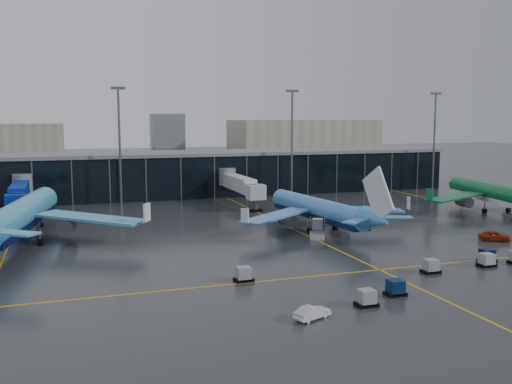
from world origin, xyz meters
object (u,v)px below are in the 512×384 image
object	(u,v)px
airliner_aer_lingus	(493,182)
baggage_carts	(423,271)
mobile_airstair	(317,233)
service_van_white	(312,312)
service_van_red	(494,236)
airliner_klm_near	(317,196)
airliner_arkefly	(20,198)

from	to	relation	value
airliner_aer_lingus	baggage_carts	distance (m)	56.62
mobile_airstair	service_van_white	world-z (taller)	mobile_airstair
service_van_red	airliner_klm_near	bearing A→B (deg)	83.93
airliner_aer_lingus	service_van_white	xyz separation A→B (m)	(-61.02, -45.97, -5.27)
baggage_carts	service_van_red	bearing A→B (deg)	31.20
airliner_klm_near	mobile_airstair	distance (m)	8.77
airliner_aer_lingus	service_van_red	world-z (taller)	airliner_aer_lingus
airliner_aer_lingus	service_van_red	bearing A→B (deg)	-121.22
service_van_red	baggage_carts	bearing A→B (deg)	153.44
service_van_white	mobile_airstair	bearing A→B (deg)	-47.70
airliner_arkefly	service_van_red	size ratio (longest dim) A/B	9.67
mobile_airstair	airliner_klm_near	bearing A→B (deg)	87.19
airliner_arkefly	mobile_airstair	size ratio (longest dim) A/B	11.93
airliner_aer_lingus	baggage_carts	world-z (taller)	airliner_aer_lingus
airliner_aer_lingus	airliner_klm_near	bearing A→B (deg)	-162.49
airliner_aer_lingus	service_van_white	distance (m)	76.58
airliner_aer_lingus	service_van_red	distance (m)	31.27
airliner_aer_lingus	mobile_airstair	bearing A→B (deg)	-155.01
airliner_arkefly	service_van_red	bearing A→B (deg)	-7.22
baggage_carts	mobile_airstair	size ratio (longest dim) A/B	10.14
airliner_aer_lingus	service_van_red	xyz separation A→B (m)	(-20.00, -23.49, -5.11)
service_van_red	service_van_white	size ratio (longest dim) A/B	1.20
airliner_klm_near	airliner_arkefly	bearing A→B (deg)	168.25
airliner_klm_near	service_van_white	size ratio (longest dim) A/B	9.49
baggage_carts	service_van_red	distance (m)	26.26
airliner_klm_near	airliner_aer_lingus	distance (m)	42.41
airliner_klm_near	service_van_white	xyz separation A→B (m)	(-19.06, -39.83, -5.04)
mobile_airstair	service_van_red	bearing A→B (deg)	-1.25
airliner_aer_lingus	baggage_carts	size ratio (longest dim) A/B	1.00
baggage_carts	airliner_arkefly	bearing A→B (deg)	142.33
airliner_klm_near	airliner_aer_lingus	bearing A→B (deg)	2.47
mobile_airstair	service_van_white	bearing A→B (deg)	-93.71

